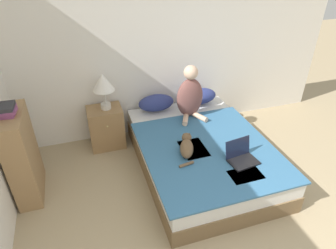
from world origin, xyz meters
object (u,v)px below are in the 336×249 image
at_px(nightstand, 106,127).
at_px(bookshelf, 22,156).
at_px(person_sitting, 190,95).
at_px(laptop_open, 241,157).
at_px(bed, 201,154).
at_px(table_lamp, 103,84).
at_px(book_stack_top, 7,110).
at_px(pillow_near, 156,103).
at_px(cat_tabby, 187,146).
at_px(pillow_far, 199,96).

height_order(nightstand, bookshelf, bookshelf).
relative_size(person_sitting, laptop_open, 2.10).
height_order(bed, person_sitting, person_sitting).
bearing_deg(table_lamp, bookshelf, -146.77).
relative_size(laptop_open, book_stack_top, 1.54).
bearing_deg(pillow_near, nightstand, -178.14).
relative_size(cat_tabby, table_lamp, 0.90).
bearing_deg(bed, nightstand, 141.00).
height_order(laptop_open, bookshelf, bookshelf).
bearing_deg(bed, person_sitting, 84.18).
bearing_deg(pillow_far, nightstand, -179.02).
bearing_deg(bookshelf, book_stack_top, -51.89).
bearing_deg(table_lamp, nightstand, -178.89).
height_order(person_sitting, cat_tabby, person_sitting).
bearing_deg(nightstand, pillow_near, 1.86).
distance_m(pillow_near, book_stack_top, 1.92).
xyz_separation_m(laptop_open, book_stack_top, (-2.30, 0.69, 0.62)).
distance_m(person_sitting, nightstand, 1.24).
bearing_deg(pillow_far, bed, -110.51).
height_order(nightstand, table_lamp, table_lamp).
xyz_separation_m(laptop_open, table_lamp, (-1.29, 1.36, 0.47)).
xyz_separation_m(table_lamp, bookshelf, (-1.01, -0.66, -0.43)).
distance_m(nightstand, bookshelf, 1.20).
bearing_deg(person_sitting, book_stack_top, -169.36).
bearing_deg(pillow_near, bed, -69.49).
bearing_deg(nightstand, pillow_far, 0.98).
bearing_deg(cat_tabby, bookshelf, 98.96).
bearing_deg(laptop_open, pillow_far, 79.06).
bearing_deg(bed, laptop_open, -62.67).
xyz_separation_m(bed, bookshelf, (-2.04, 0.20, 0.31)).
bearing_deg(nightstand, laptop_open, -45.77).
bearing_deg(person_sitting, table_lamp, 166.20).
xyz_separation_m(person_sitting, nightstand, (-1.13, 0.27, -0.45)).
relative_size(nightstand, book_stack_top, 2.59).
relative_size(bed, cat_tabby, 4.65).
relative_size(person_sitting, bookshelf, 0.70).
bearing_deg(laptop_open, bookshelf, 155.36).
relative_size(cat_tabby, laptop_open, 1.29).
xyz_separation_m(nightstand, table_lamp, (0.03, 0.00, 0.65)).
xyz_separation_m(pillow_far, laptop_open, (-0.08, -1.38, -0.07)).
relative_size(person_sitting, nightstand, 1.25).
height_order(laptop_open, nightstand, laptop_open).
bearing_deg(pillow_near, table_lamp, -178.10).
bearing_deg(cat_tabby, pillow_far, -9.01).
bearing_deg(bed, pillow_far, 69.49).
xyz_separation_m(cat_tabby, laptop_open, (0.53, -0.33, -0.03)).
bearing_deg(pillow_far, book_stack_top, -163.85).
bearing_deg(pillow_far, laptop_open, -93.15).
bearing_deg(pillow_far, pillow_near, 180.00).
relative_size(person_sitting, table_lamp, 1.47).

